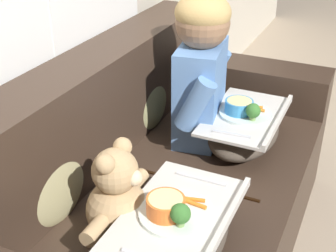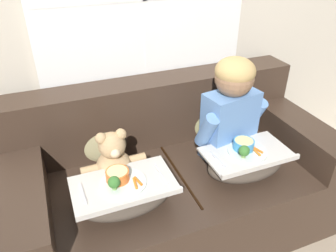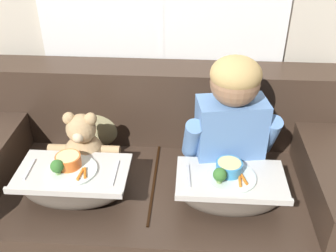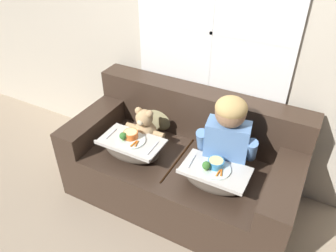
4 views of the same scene
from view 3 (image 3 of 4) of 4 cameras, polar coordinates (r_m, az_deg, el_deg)
The scene contains 8 objects.
ground_plane at distance 2.27m, azimuth -1.67°, elevation -15.99°, with size 14.00×14.00×0.00m, color tan.
couch at distance 2.08m, azimuth -1.67°, elevation -8.80°, with size 1.83×0.91×0.88m.
throw_pillow_behind_child at distance 2.09m, azimuth 8.32°, elevation 0.69°, with size 0.33×0.16×0.34m.
throw_pillow_behind_teddy at distance 2.14m, azimuth -10.58°, elevation 1.33°, with size 0.34×0.17×0.36m.
child_figure at distance 1.78m, azimuth 9.24°, elevation 1.46°, with size 0.46×0.24×0.62m.
teddy_bear at distance 1.95m, azimuth -12.18°, elevation -3.00°, with size 0.35×0.24×0.33m.
lap_tray_child at distance 1.77m, azimuth 8.93°, elevation -9.10°, with size 0.47×0.29×0.23m.
lap_tray_teddy at distance 1.83m, azimuth -13.52°, elevation -8.02°, with size 0.49×0.30×0.23m.
Camera 3 is at (0.16, -1.50, 1.70)m, focal length 42.00 mm.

